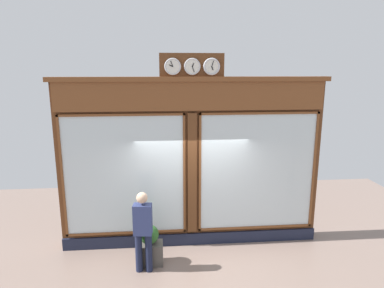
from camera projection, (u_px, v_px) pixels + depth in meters
The scene contains 4 objects.
shop_facade at pixel (192, 163), 7.60m from camera, with size 5.99×0.42×4.34m.
pedestrian at pixel (143, 229), 6.65m from camera, with size 0.38×0.26×1.69m.
planter_box at pixel (150, 253), 7.06m from camera, with size 0.56×0.36×0.46m, color #4C4742.
planter_shrub at pixel (149, 234), 6.97m from camera, with size 0.40×0.40×0.40m, color #285623.
Camera 1 is at (0.65, 7.17, 4.02)m, focal length 31.47 mm.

